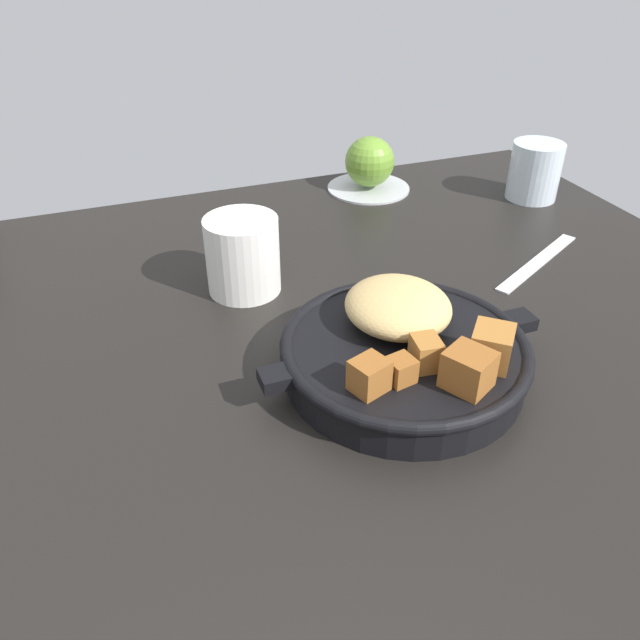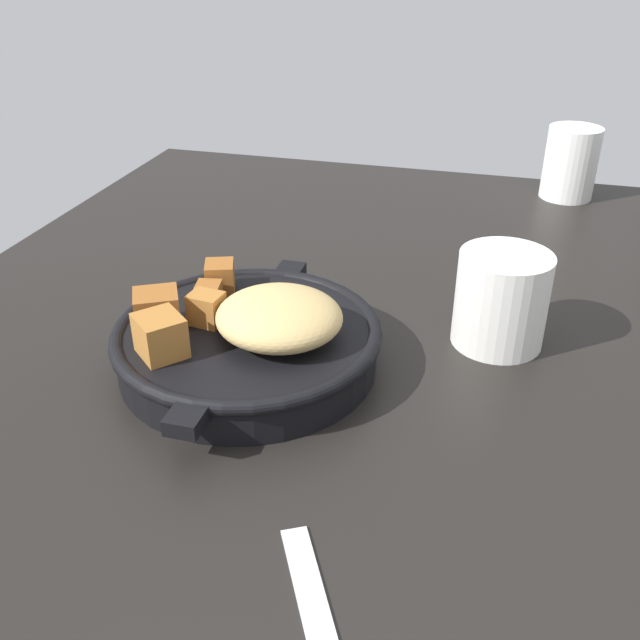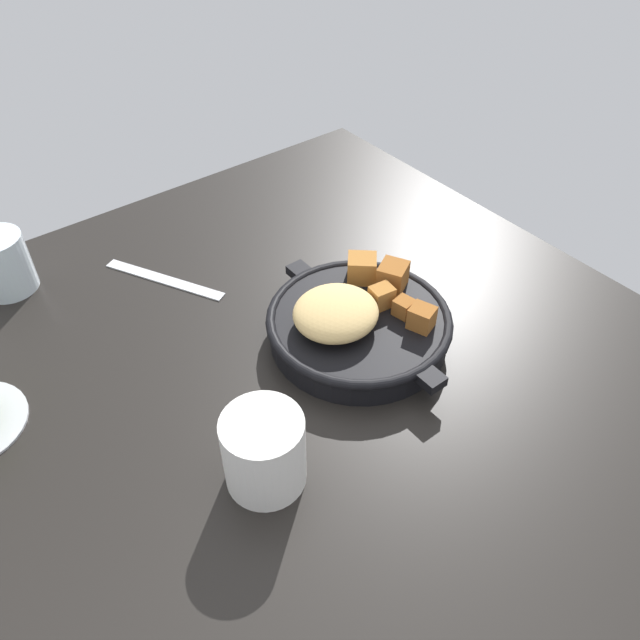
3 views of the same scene
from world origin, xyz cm
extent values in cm
cube|color=black|center=(0.00, 0.00, -1.20)|extent=(100.03, 81.89, 2.40)
cylinder|color=black|center=(5.50, -6.87, 1.76)|extent=(20.98, 20.98, 3.51)
torus|color=black|center=(5.50, -6.87, 3.23)|extent=(21.76, 21.76, 1.20)
cube|color=black|center=(17.20, -6.87, 2.99)|extent=(2.64, 2.40, 1.20)
cube|color=black|center=(-6.20, -6.87, 2.99)|extent=(2.64, 2.40, 1.20)
ellipsoid|color=tan|center=(6.16, -3.87, 5.34)|extent=(9.39, 9.91, 3.65)
cube|color=#935623|center=(2.77, -11.23, 4.55)|extent=(2.41, 2.37, 2.07)
cube|color=#935623|center=(7.33, -13.66, 5.10)|extent=(4.43, 4.54, 3.17)
cube|color=#A86B2D|center=(5.52, -10.25, 4.82)|extent=(2.47, 2.87, 2.61)
cube|color=#A86B2D|center=(10.76, -11.69, 5.10)|extent=(4.67, 4.70, 3.17)
cube|color=#935623|center=(-0.07, -11.34, 4.86)|extent=(3.35, 3.20, 2.69)
cylinder|color=white|center=(-43.37, 19.38, 4.57)|extent=(6.69, 6.69, 9.15)
cylinder|color=silver|center=(-3.68, 12.59, 4.12)|extent=(7.79, 7.79, 8.24)
camera|label=1|loc=(-17.07, -45.65, 35.53)|focal=35.61mm
camera|label=2|loc=(51.24, 11.68, 32.30)|focal=39.80mm
camera|label=3|loc=(-34.08, 29.64, 52.33)|focal=35.18mm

